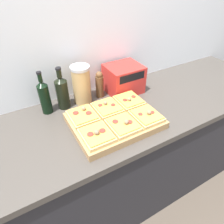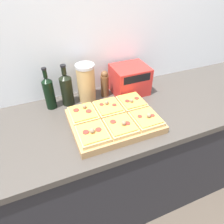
# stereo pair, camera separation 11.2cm
# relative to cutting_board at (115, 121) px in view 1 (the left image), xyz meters

# --- Properties ---
(wall_back) EXTENTS (6.00, 0.06, 2.50)m
(wall_back) POSITION_rel_cutting_board_xyz_m (0.01, 0.44, 0.31)
(wall_back) COLOR silver
(wall_back) RESTS_ON ground_plane
(kitchen_counter) EXTENTS (2.63, 0.67, 0.92)m
(kitchen_counter) POSITION_rel_cutting_board_xyz_m (0.01, 0.08, -0.48)
(kitchen_counter) COLOR #232328
(kitchen_counter) RESTS_ON ground_plane
(cutting_board) EXTENTS (0.48, 0.37, 0.04)m
(cutting_board) POSITION_rel_cutting_board_xyz_m (0.00, 0.00, 0.00)
(cutting_board) COLOR #A37A4C
(cutting_board) RESTS_ON kitchen_counter
(pizza_slice_back_left) EXTENTS (0.14, 0.16, 0.05)m
(pizza_slice_back_left) POSITION_rel_cutting_board_xyz_m (-0.15, 0.09, 0.04)
(pizza_slice_back_left) COLOR tan
(pizza_slice_back_left) RESTS_ON cutting_board
(pizza_slice_back_center) EXTENTS (0.14, 0.16, 0.05)m
(pizza_slice_back_center) POSITION_rel_cutting_board_xyz_m (-0.00, 0.09, 0.04)
(pizza_slice_back_center) COLOR tan
(pizza_slice_back_center) RESTS_ON cutting_board
(pizza_slice_back_right) EXTENTS (0.14, 0.16, 0.05)m
(pizza_slice_back_right) POSITION_rel_cutting_board_xyz_m (0.15, 0.09, 0.04)
(pizza_slice_back_right) COLOR tan
(pizza_slice_back_right) RESTS_ON cutting_board
(pizza_slice_front_left) EXTENTS (0.14, 0.16, 0.05)m
(pizza_slice_front_left) POSITION_rel_cutting_board_xyz_m (-0.15, -0.09, 0.04)
(pizza_slice_front_left) COLOR tan
(pizza_slice_front_left) RESTS_ON cutting_board
(pizza_slice_front_center) EXTENTS (0.14, 0.16, 0.05)m
(pizza_slice_front_center) POSITION_rel_cutting_board_xyz_m (0.00, -0.09, 0.04)
(pizza_slice_front_center) COLOR tan
(pizza_slice_front_center) RESTS_ON cutting_board
(pizza_slice_front_right) EXTENTS (0.14, 0.16, 0.05)m
(pizza_slice_front_right) POSITION_rel_cutting_board_xyz_m (0.15, -0.09, 0.04)
(pizza_slice_front_right) COLOR tan
(pizza_slice_front_right) RESTS_ON cutting_board
(olive_oil_bottle) EXTENTS (0.06, 0.06, 0.27)m
(olive_oil_bottle) POSITION_rel_cutting_board_xyz_m (-0.30, 0.30, 0.09)
(olive_oil_bottle) COLOR black
(olive_oil_bottle) RESTS_ON kitchen_counter
(wine_bottle) EXTENTS (0.08, 0.08, 0.27)m
(wine_bottle) POSITION_rel_cutting_board_xyz_m (-0.19, 0.30, 0.09)
(wine_bottle) COLOR black
(wine_bottle) RESTS_ON kitchen_counter
(grain_jar_tall) EXTENTS (0.12, 0.12, 0.25)m
(grain_jar_tall) POSITION_rel_cutting_board_xyz_m (-0.07, 0.30, 0.10)
(grain_jar_tall) COLOR tan
(grain_jar_tall) RESTS_ON kitchen_counter
(pepper_mill) EXTENTS (0.05, 0.05, 0.18)m
(pepper_mill) POSITION_rel_cutting_board_xyz_m (0.06, 0.30, 0.07)
(pepper_mill) COLOR brown
(pepper_mill) RESTS_ON kitchen_counter
(toaster_oven) EXTENTS (0.26, 0.20, 0.19)m
(toaster_oven) POSITION_rel_cutting_board_xyz_m (0.23, 0.28, 0.07)
(toaster_oven) COLOR red
(toaster_oven) RESTS_ON kitchen_counter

